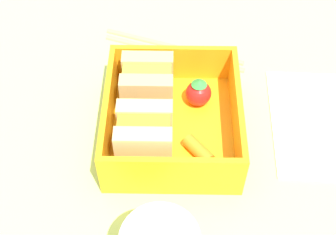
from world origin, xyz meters
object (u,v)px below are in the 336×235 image
sandwich_center_left (143,85)px  strawberry_far_left (194,92)px  chopstick_pair (171,49)px  folded_napkin (305,122)px  carrot_stick_far_left (194,150)px  sandwich_left (140,136)px

sandwich_center_left → strawberry_far_left: size_ratio=1.60×
chopstick_pair → folded_napkin: bearing=-127.2°
sandwich_center_left → carrot_stick_far_left: 9.31cm
sandwich_left → strawberry_far_left: (7.08, -5.72, -1.19)cm
sandwich_center_left → folded_napkin: size_ratio=0.37×
sandwich_left → chopstick_pair: bearing=-10.3°
sandwich_center_left → folded_napkin: bearing=-95.7°
strawberry_far_left → folded_napkin: size_ratio=0.23×
carrot_stick_far_left → folded_napkin: bearing=-67.7°
sandwich_left → folded_napkin: sandwich_left is taller
sandwich_center_left → carrot_stick_far_left: sandwich_center_left is taller
sandwich_center_left → chopstick_pair: sandwich_center_left is taller
chopstick_pair → carrot_stick_far_left: bearing=-171.7°
carrot_stick_far_left → strawberry_far_left: 7.33cm
strawberry_far_left → chopstick_pair: (9.78, 2.65, -2.44)cm
sandwich_left → folded_napkin: (5.12, -18.52, -3.78)cm
sandwich_center_left → carrot_stick_far_left: (-7.18, -5.56, -2.05)cm
sandwich_center_left → folded_napkin: (-1.86, -18.52, -3.78)cm
sandwich_left → folded_napkin: 19.58cm
strawberry_far_left → chopstick_pair: 10.42cm
strawberry_far_left → carrot_stick_far_left: bearing=178.8°
sandwich_center_left → chopstick_pair: 10.96cm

